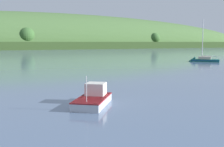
{
  "coord_description": "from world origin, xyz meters",
  "views": [
    {
      "loc": [
        -11.79,
        4.8,
        5.06
      ],
      "look_at": [
        2.15,
        32.54,
        1.59
      ],
      "focal_mm": 45.32,
      "sensor_mm": 36.0,
      "label": 1
    }
  ],
  "objects": [
    {
      "name": "far_shoreline_hill",
      "position": [
        41.0,
        225.66,
        0.26
      ],
      "size": [
        556.85,
        73.6,
        55.6
      ],
      "rotation": [
        0.0,
        0.0,
        0.01
      ],
      "color": "#314A21",
      "rests_on": "ground"
    },
    {
      "name": "sailboat_near_mooring",
      "position": [
        41.75,
        59.67,
        0.23
      ],
      "size": [
        7.0,
        7.4,
        12.03
      ],
      "rotation": [
        0.0,
        0.0,
        2.3
      ],
      "color": "#0F564C",
      "rests_on": "ground"
    },
    {
      "name": "fishing_boat_moored",
      "position": [
        -2.86,
        25.8,
        0.32
      ],
      "size": [
        4.88,
        5.49,
        3.4
      ],
      "rotation": [
        0.0,
        0.0,
        0.92
      ],
      "color": "#ADB2BC",
      "rests_on": "ground"
    }
  ]
}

